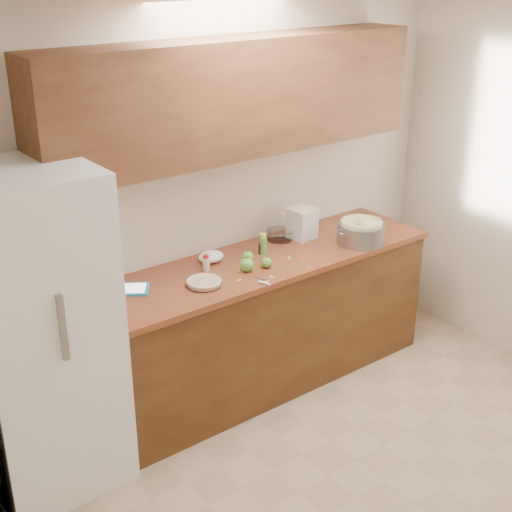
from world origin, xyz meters
TOP-DOWN VIEW (x-y plane):
  - room_shell at (0.00, 0.00)m, footprint 3.60×3.60m
  - counter_run at (0.00, 1.48)m, footprint 2.64×0.68m
  - upper_cabinets at (0.00, 1.63)m, footprint 2.60×0.34m
  - fridge at (-1.44, 1.44)m, footprint 0.70×0.70m
  - pie at (-0.43, 1.37)m, footprint 0.22×0.22m
  - colander at (0.79, 1.28)m, footprint 0.43×0.32m
  - flour_canister at (0.53, 1.60)m, footprint 0.20×0.20m
  - tablet at (-0.82, 1.58)m, footprint 0.28×0.27m
  - paring_knife at (-0.14, 1.18)m, footprint 0.08×0.17m
  - lemon_bottle at (0.14, 1.54)m, footprint 0.05×0.05m
  - cinnamon_shaker at (-0.31, 1.54)m, footprint 0.04×0.04m
  - vanilla_bottle at (0.13, 1.54)m, footprint 0.03×0.03m
  - mixing_bowl at (0.39, 1.67)m, footprint 0.19×0.19m
  - paper_towel at (-0.20, 1.64)m, footprint 0.20×0.18m
  - apple_left at (-0.11, 1.38)m, footprint 0.09×0.09m
  - apple_center at (-0.02, 1.49)m, footprint 0.07×0.07m
  - apple_front at (0.02, 1.35)m, footprint 0.07×0.07m
  - peel_a at (-0.14, 1.40)m, footprint 0.03×0.04m
  - peel_b at (0.23, 1.38)m, footprint 0.04×0.04m
  - peel_c at (-0.23, 1.30)m, footprint 0.04×0.02m
  - peel_d at (-0.10, 1.18)m, footprint 0.03×0.02m
  - peel_e at (-0.04, 1.21)m, footprint 0.02×0.05m

SIDE VIEW (x-z plane):
  - counter_run at x=0.00m, z-range 0.00..0.92m
  - fridge at x=-1.44m, z-range 0.00..1.80m
  - peel_a at x=-0.14m, z-range 0.92..0.92m
  - peel_b at x=0.23m, z-range 0.92..0.92m
  - peel_c at x=-0.23m, z-range 0.92..0.92m
  - peel_d at x=-0.10m, z-range 0.92..0.92m
  - peel_e at x=-0.04m, z-range 0.92..0.92m
  - paring_knife at x=-0.14m, z-range 0.92..0.94m
  - tablet at x=-0.82m, z-range 0.92..0.94m
  - pie at x=-0.43m, z-range 0.92..0.96m
  - paper_towel at x=-0.20m, z-range 0.92..0.99m
  - apple_front at x=0.02m, z-range 0.91..1.00m
  - apple_center at x=-0.02m, z-range 0.91..1.00m
  - mixing_bowl at x=0.39m, z-range 0.92..0.99m
  - vanilla_bottle at x=0.13m, z-range 0.92..1.00m
  - apple_left at x=-0.11m, z-range 0.91..1.01m
  - cinnamon_shaker at x=-0.31m, z-range 0.92..1.02m
  - lemon_bottle at x=0.14m, z-range 0.92..1.06m
  - colander at x=0.79m, z-range 0.92..1.08m
  - flour_canister at x=0.53m, z-range 0.92..1.14m
  - room_shell at x=0.00m, z-range -0.50..3.10m
  - upper_cabinets at x=0.00m, z-range 1.60..2.30m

